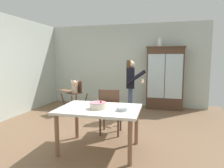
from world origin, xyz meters
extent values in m
plane|color=brown|center=(0.00, 0.00, 0.00)|extent=(6.24, 6.24, 0.00)
cube|color=beige|center=(0.00, 2.63, 1.35)|extent=(5.32, 0.06, 2.70)
cube|color=#4C3323|center=(1.33, 2.37, 0.95)|extent=(1.09, 0.42, 1.90)
cube|color=#4C3323|center=(1.33, 2.37, 1.92)|extent=(1.15, 0.48, 0.04)
cube|color=silver|center=(1.07, 2.15, 1.04)|extent=(0.50, 0.01, 1.33)
cube|color=silver|center=(1.58, 2.15, 1.04)|extent=(0.50, 0.01, 1.33)
cube|color=#4C3323|center=(1.33, 2.37, 1.04)|extent=(1.01, 0.36, 0.02)
cylinder|color=white|center=(1.14, 2.37, 2.05)|extent=(0.13, 0.13, 0.22)
cylinder|color=white|center=(1.14, 2.37, 2.18)|extent=(0.07, 0.07, 0.05)
cylinder|color=#4C3323|center=(-1.53, 1.19, 0.28)|extent=(0.18, 0.09, 0.56)
cylinder|color=#4C3323|center=(-1.14, 0.97, 0.28)|extent=(0.09, 0.18, 0.56)
cylinder|color=#4C3323|center=(-1.31, 1.57, 0.28)|extent=(0.09, 0.18, 0.56)
cylinder|color=#4C3323|center=(-0.93, 1.36, 0.28)|extent=(0.18, 0.09, 0.56)
cube|color=#4C3323|center=(-1.23, 1.27, 0.25)|extent=(0.39, 0.24, 0.02)
cube|color=#4C3323|center=(-1.23, 1.27, 0.57)|extent=(0.46, 0.46, 0.02)
cube|color=#4C3323|center=(-1.15, 1.41, 0.76)|extent=(0.28, 0.18, 0.34)
cube|color=brown|center=(-1.36, 1.04, 0.68)|extent=(0.50, 0.43, 0.02)
cylinder|color=beige|center=(-1.22, 1.29, 0.70)|extent=(0.17, 0.17, 0.22)
sphere|color=beige|center=(-1.22, 1.29, 0.87)|extent=(0.15, 0.15, 0.15)
cylinder|color=beige|center=(-1.34, 1.36, 0.86)|extent=(0.11, 0.09, 0.17)
cylinder|color=beige|center=(-1.10, 1.22, 0.86)|extent=(0.11, 0.09, 0.17)
cylinder|color=#3D4C6B|center=(0.48, 0.99, 0.41)|extent=(0.11, 0.11, 0.82)
cylinder|color=#3D4C6B|center=(0.46, 1.16, 0.41)|extent=(0.11, 0.11, 0.82)
cube|color=black|center=(0.47, 1.08, 1.08)|extent=(0.24, 0.38, 0.52)
cube|color=white|center=(0.58, 1.09, 1.08)|extent=(0.01, 0.06, 0.49)
sphere|color=beige|center=(0.47, 1.08, 1.43)|extent=(0.19, 0.19, 0.19)
cube|color=brown|center=(0.42, 1.07, 1.31)|extent=(0.12, 0.21, 0.44)
cylinder|color=black|center=(0.64, 0.89, 1.10)|extent=(0.50, 0.13, 0.37)
sphere|color=beige|center=(0.79, 0.91, 0.99)|extent=(0.08, 0.08, 0.08)
cylinder|color=black|center=(0.59, 1.29, 1.10)|extent=(0.50, 0.13, 0.37)
sphere|color=beige|center=(0.75, 1.31, 0.99)|extent=(0.08, 0.08, 0.08)
cube|color=silver|center=(0.27, -0.87, 0.72)|extent=(1.38, 0.98, 0.04)
cylinder|color=brown|center=(-0.32, -1.27, 0.35)|extent=(0.07, 0.07, 0.70)
cylinder|color=brown|center=(0.86, -1.25, 0.35)|extent=(0.07, 0.07, 0.70)
cylinder|color=brown|center=(-0.33, -0.50, 0.35)|extent=(0.07, 0.07, 0.70)
cylinder|color=brown|center=(0.85, -0.47, 0.35)|extent=(0.07, 0.07, 0.70)
cylinder|color=beige|center=(0.26, -0.92, 0.79)|extent=(0.28, 0.28, 0.10)
cylinder|color=pink|center=(0.26, -0.92, 0.84)|extent=(0.27, 0.27, 0.01)
cylinder|color=#F2E5CC|center=(0.26, -0.92, 0.88)|extent=(0.01, 0.01, 0.06)
cone|color=yellow|center=(0.26, -0.92, 0.92)|extent=(0.02, 0.02, 0.02)
sphere|color=red|center=(0.32, -0.96, 0.87)|extent=(0.04, 0.04, 0.04)
cylinder|color=#B2BCC6|center=(0.68, -0.96, 0.77)|extent=(0.18, 0.18, 0.05)
cylinder|color=#4C3323|center=(0.42, 0.13, 0.23)|extent=(0.04, 0.04, 0.45)
cylinder|color=#4C3323|center=(0.05, 0.09, 0.23)|extent=(0.04, 0.04, 0.45)
cylinder|color=#4C3323|center=(0.45, -0.24, 0.23)|extent=(0.04, 0.04, 0.45)
cylinder|color=#4C3323|center=(0.08, -0.27, 0.23)|extent=(0.04, 0.04, 0.45)
cube|color=brown|center=(0.25, -0.07, 0.47)|extent=(0.48, 0.48, 0.03)
cube|color=#4C3323|center=(0.27, -0.27, 0.72)|extent=(0.42, 0.08, 0.48)
cylinder|color=#4C3323|center=(0.46, -0.26, 0.72)|extent=(0.03, 0.03, 0.48)
cylinder|color=#4C3323|center=(0.08, -0.29, 0.72)|extent=(0.03, 0.03, 0.48)
camera|label=1|loc=(1.32, -3.99, 1.56)|focal=31.91mm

